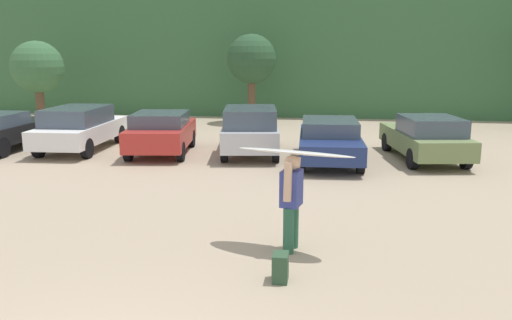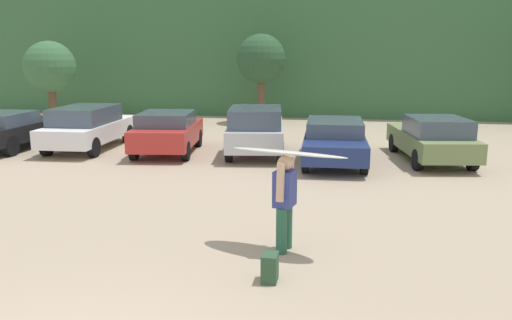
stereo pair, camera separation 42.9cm
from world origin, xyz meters
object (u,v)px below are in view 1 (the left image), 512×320
object	(u,v)px
parked_car_red	(161,132)
parked_car_olive_green	(426,137)
surfboard_white	(295,152)
backpack_dropped	(280,267)
person_adult	(291,197)
parked_car_black	(2,130)
parked_car_silver	(250,129)
parked_car_navy	(330,139)
parked_car_white	(80,127)

from	to	relation	value
parked_car_red	parked_car_olive_green	distance (m)	8.95
surfboard_white	backpack_dropped	distance (m)	2.11
person_adult	surfboard_white	distance (m)	0.81
surfboard_white	person_adult	bearing A→B (deg)	80.69
parked_car_black	parked_car_silver	distance (m)	9.07
parked_car_navy	person_adult	xyz separation A→B (m)	(-0.68, -7.89, 0.25)
parked_car_black	backpack_dropped	xyz separation A→B (m)	(11.03, -9.68, -0.52)
surfboard_white	parked_car_white	bearing A→B (deg)	-29.29
parked_car_silver	person_adult	xyz separation A→B (m)	(2.04, -8.76, 0.10)
parked_car_olive_green	person_adult	bearing A→B (deg)	147.27
parked_car_silver	parked_car_olive_green	distance (m)	5.85
parked_car_red	surfboard_white	world-z (taller)	surfboard_white
parked_car_red	parked_car_navy	world-z (taller)	parked_car_red
parked_car_black	backpack_dropped	size ratio (longest dim) A/B	10.07
parked_car_olive_green	surfboard_white	distance (m)	9.36
parked_car_olive_green	backpack_dropped	world-z (taller)	parked_car_olive_green
parked_car_red	backpack_dropped	bearing A→B (deg)	-159.70
parked_car_black	backpack_dropped	bearing A→B (deg)	-131.18
parked_car_black	surfboard_white	distance (m)	13.92
parked_car_navy	parked_car_silver	bearing A→B (deg)	70.23
parked_car_olive_green	backpack_dropped	bearing A→B (deg)	149.81
parked_car_olive_green	parked_car_black	bearing A→B (deg)	82.07
surfboard_white	parked_car_olive_green	bearing A→B (deg)	-97.01
parked_car_navy	surfboard_white	size ratio (longest dim) A/B	2.11
parked_car_white	surfboard_white	world-z (taller)	surfboard_white
parked_car_white	parked_car_olive_green	xyz separation A→B (m)	(12.09, -0.15, -0.07)
parked_car_red	parked_car_silver	bearing A→B (deg)	-91.74
parked_car_white	parked_car_silver	distance (m)	6.24
parked_car_red	parked_car_navy	size ratio (longest dim) A/B	0.88
parked_car_white	parked_car_olive_green	distance (m)	12.09
parked_car_silver	person_adult	bearing A→B (deg)	-174.72
parked_car_red	parked_car_olive_green	bearing A→B (deg)	-96.25
parked_car_silver	backpack_dropped	xyz separation A→B (m)	(1.97, -10.08, -0.66)
parked_car_red	parked_car_navy	distance (m)	5.85
parked_car_white	parked_car_silver	xyz separation A→B (m)	(6.24, 0.00, 0.05)
parked_car_white	parked_car_black	bearing A→B (deg)	95.69
parked_car_white	parked_car_red	bearing A→B (deg)	-97.42
parked_car_navy	surfboard_white	xyz separation A→B (m)	(-0.64, -7.81, 1.05)
parked_car_navy	person_adult	size ratio (longest dim) A/B	2.72
parked_car_black	parked_car_navy	size ratio (longest dim) A/B	0.95
parked_car_navy	person_adult	distance (m)	7.93
person_adult	surfboard_white	size ratio (longest dim) A/B	0.78
person_adult	parked_car_black	bearing A→B (deg)	-24.92
parked_car_silver	surfboard_white	bearing A→B (deg)	-174.32
parked_car_silver	parked_car_navy	size ratio (longest dim) A/B	0.97
parked_car_black	parked_car_silver	world-z (taller)	parked_car_silver
person_adult	surfboard_white	world-z (taller)	surfboard_white
parked_car_white	parked_car_navy	xyz separation A→B (m)	(8.96, -0.86, -0.10)
parked_car_white	parked_car_navy	size ratio (longest dim) A/B	1.00
surfboard_white	parked_car_navy	bearing A→B (deg)	-77.82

